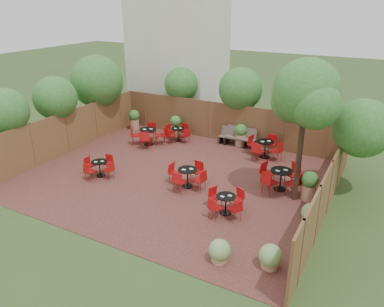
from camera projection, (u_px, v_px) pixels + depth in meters
The scene contains 13 objects.
ground at pixel (176, 178), 15.75m from camera, with size 80.00×80.00×0.00m, color #354F23.
courtyard_paving at pixel (176, 177), 15.74m from camera, with size 12.00×10.00×0.02m, color #391A17.
fence_back at pixel (225, 122), 19.43m from camera, with size 12.00×0.08×2.00m, color #4D2B1C.
fence_left at pixel (67, 132), 18.01m from camera, with size 0.08×10.00×2.00m, color #4D2B1C.
fence_right at pixel (329, 188), 12.72m from camera, with size 0.08×10.00×2.00m, color #4D2B1C.
neighbour_building at pixel (179, 50), 22.71m from camera, with size 5.00×4.00×8.00m, color beige.
overhang_foliage at pixel (185, 93), 18.07m from camera, with size 15.64×10.63×2.76m.
courtyard_tree at pixel (306, 97), 12.57m from camera, with size 2.50×2.40×5.16m.
park_bench_left at pixel (241, 137), 18.86m from camera, with size 1.60×0.59×0.97m.
park_bench_right at pixel (234, 136), 19.04m from camera, with size 1.44×0.47×0.89m.
bistro_tables at pixel (203, 159), 16.42m from camera, with size 9.01×6.99×0.95m.
planters at pixel (206, 137), 18.53m from camera, with size 11.10×4.59×1.12m.
low_shrubs at pixel (273, 238), 11.19m from camera, with size 2.50×3.84×0.73m.
Camera 1 is at (7.35, -12.14, 6.93)m, focal length 35.41 mm.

